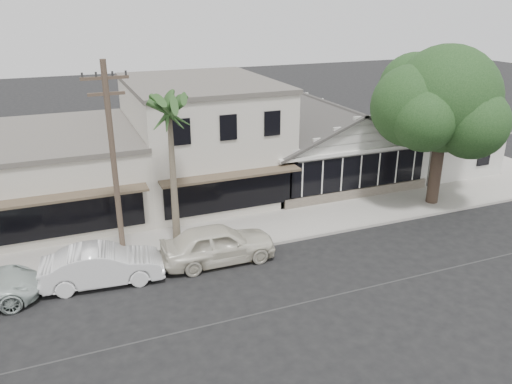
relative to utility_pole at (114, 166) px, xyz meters
name	(u,v)px	position (x,y,z in m)	size (l,w,h in m)	color
ground	(367,288)	(9.00, -5.20, -4.79)	(140.00, 140.00, 0.00)	black
sidewalk_north	(142,249)	(1.00, 1.55, -4.71)	(90.00, 3.50, 0.15)	#9E9991
corner_shop	(326,140)	(14.00, 7.27, -2.17)	(10.40, 8.60, 5.10)	silver
side_cottage	(437,148)	(22.20, 6.30, -3.29)	(6.00, 6.00, 3.00)	silver
row_building_near	(202,139)	(6.00, 8.30, -1.54)	(8.00, 10.00, 6.50)	beige
row_building_midnear	(44,175)	(-3.00, 8.30, -2.69)	(10.00, 10.00, 4.20)	beige
utility_pole	(114,166)	(0.00, 0.00, 0.00)	(1.80, 0.24, 9.00)	brown
car_0	(218,244)	(4.05, -0.76, -3.91)	(2.07, 5.14, 1.75)	silver
car_1	(103,265)	(-0.95, -0.72, -3.98)	(1.71, 4.92, 1.62)	white
shade_tree	(440,102)	(17.51, 1.36, 1.13)	(8.10, 7.32, 8.99)	#4C3B2E
palm_east	(169,110)	(2.61, 1.10, 1.87)	(2.79, 2.79, 7.80)	#726651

